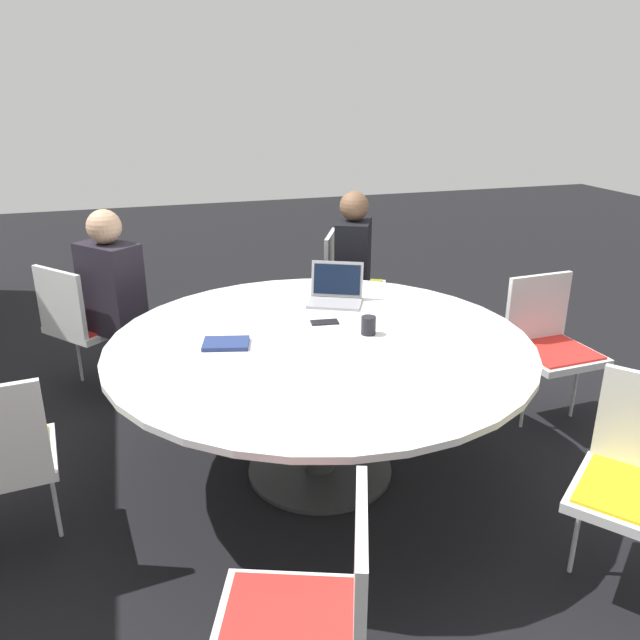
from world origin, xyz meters
TOP-DOWN VIEW (x-y plane):
  - ground_plane at (0.00, 0.00)m, footprint 16.00×16.00m
  - conference_table at (0.00, 0.00)m, footprint 2.01×2.01m
  - chair_0 at (1.58, -0.70)m, footprint 0.58×0.57m
  - chair_1 at (1.28, 1.16)m, footprint 0.61×0.60m
  - chair_3 at (-1.36, 0.44)m, footprint 0.56×0.55m
  - chair_5 at (0.15, -1.42)m, footprint 0.45×0.46m
  - person_0 at (1.33, -0.67)m, footprint 0.42×0.36m
  - person_1 at (1.15, 0.94)m, footprint 0.42×0.40m
  - laptop at (0.50, -0.25)m, footprint 0.33×0.36m
  - spiral_notebook at (0.06, 0.44)m, footprint 0.20×0.24m
  - coffee_cup at (0.00, -0.25)m, footprint 0.07×0.07m
  - cell_phone at (0.21, -0.09)m, footprint 0.09×0.15m

SIDE VIEW (x-z plane):
  - ground_plane at x=0.00m, z-range 0.00..0.00m
  - chair_0 at x=1.58m, z-range 0.08..0.93m
  - chair_1 at x=1.28m, z-range 0.08..0.93m
  - chair_3 at x=-1.36m, z-range 0.08..0.93m
  - chair_5 at x=0.15m, z-range 0.08..0.93m
  - conference_table at x=0.00m, z-range 0.26..0.99m
  - person_0 at x=1.33m, z-range 0.10..1.30m
  - person_1 at x=1.15m, z-range 0.10..1.30m
  - cell_phone at x=0.21m, z-range 0.73..0.74m
  - spiral_notebook at x=0.06m, z-range 0.73..0.75m
  - coffee_cup at x=0.00m, z-range 0.73..0.82m
  - laptop at x=0.50m, z-range 0.68..0.89m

